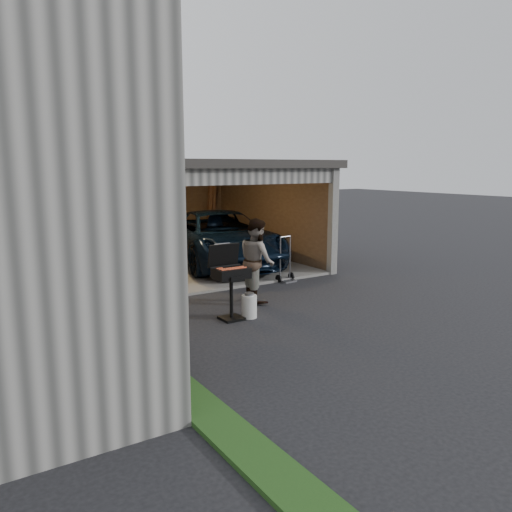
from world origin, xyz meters
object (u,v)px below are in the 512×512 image
at_px(propane_tank, 249,306).
at_px(hand_truck, 286,273).
at_px(woman, 169,312).
at_px(plywood_panel, 120,319).
at_px(minivan, 220,240).
at_px(bbq_grill, 230,276).
at_px(man, 257,260).

distance_m(propane_tank, hand_truck, 3.05).
bearing_deg(woman, plywood_panel, -141.29).
bearing_deg(minivan, bbq_grill, -106.54).
height_order(minivan, bbq_grill, minivan).
distance_m(bbq_grill, hand_truck, 3.29).
distance_m(woman, bbq_grill, 2.45).
height_order(woman, propane_tank, woman).
distance_m(bbq_grill, plywood_panel, 2.22).
relative_size(minivan, hand_truck, 4.73).
xyz_separation_m(minivan, woman, (-4.08, -6.05, 0.10)).
bearing_deg(woman, propane_tank, 149.21).
distance_m(plywood_panel, hand_truck, 5.31).
bearing_deg(hand_truck, man, -150.80).
height_order(bbq_grill, plywood_panel, bbq_grill).
height_order(minivan, propane_tank, minivan).
xyz_separation_m(woman, plywood_panel, (-0.30, 1.22, -0.36)).
distance_m(minivan, plywood_panel, 6.52).
bearing_deg(bbq_grill, plywood_panel, -169.82).
height_order(man, propane_tank, man).
bearing_deg(propane_tank, bbq_grill, 161.59).
bearing_deg(hand_truck, minivan, 92.99).
distance_m(woman, hand_truck, 5.72).
bearing_deg(man, plywood_panel, 121.88).
bearing_deg(hand_truck, propane_tank, -145.23).
bearing_deg(propane_tank, plywood_panel, -173.66).
bearing_deg(hand_truck, plywood_panel, -160.77).
relative_size(minivan, bbq_grill, 3.88).
height_order(bbq_grill, hand_truck, bbq_grill).
bearing_deg(bbq_grill, minivan, 63.40).
distance_m(bbq_grill, propane_tank, 0.69).
height_order(woman, bbq_grill, woman).
height_order(plywood_panel, hand_truck, hand_truck).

